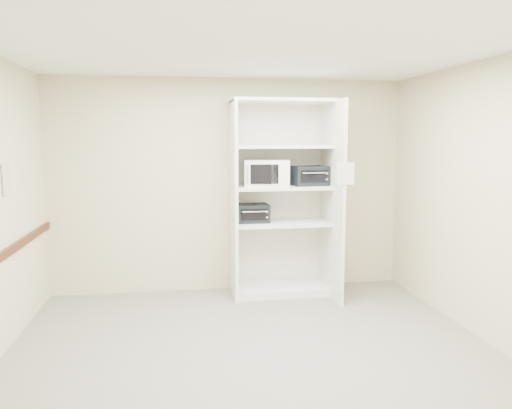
{
  "coord_description": "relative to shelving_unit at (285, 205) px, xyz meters",
  "views": [
    {
      "loc": [
        -0.66,
        -4.33,
        1.94
      ],
      "look_at": [
        0.23,
        1.26,
        1.2
      ],
      "focal_mm": 35.0,
      "sensor_mm": 36.0,
      "label": 1
    }
  ],
  "objects": [
    {
      "name": "floor",
      "position": [
        -0.67,
        -1.7,
        -1.13
      ],
      "size": [
        4.5,
        4.0,
        0.01
      ],
      "primitive_type": "cube",
      "color": "slate",
      "rests_on": "ground"
    },
    {
      "name": "paper_sign",
      "position": [
        0.56,
        -0.63,
        0.42
      ],
      "size": [
        0.19,
        0.01,
        0.25
      ],
      "primitive_type": "cube",
      "rotation": [
        0.0,
        0.0,
        -0.03
      ],
      "color": "white",
      "rests_on": "shelving_unit"
    },
    {
      "name": "ceiling",
      "position": [
        -0.67,
        -1.7,
        1.57
      ],
      "size": [
        4.5,
        4.0,
        0.01
      ],
      "primitive_type": "cube",
      "color": "white"
    },
    {
      "name": "wall_right",
      "position": [
        1.58,
        -1.7,
        0.22
      ],
      "size": [
        0.02,
        4.0,
        2.7
      ],
      "primitive_type": "cube",
      "color": "beige",
      "rests_on": "ground"
    },
    {
      "name": "toaster_oven_lower",
      "position": [
        -0.41,
        0.01,
        -0.1
      ],
      "size": [
        0.41,
        0.31,
        0.22
      ],
      "primitive_type": "cube",
      "rotation": [
        0.0,
        0.0,
        0.02
      ],
      "color": "black",
      "rests_on": "shelving_unit"
    },
    {
      "name": "shelving_unit",
      "position": [
        0.0,
        0.0,
        0.0
      ],
      "size": [
        1.24,
        0.92,
        2.42
      ],
      "color": "white",
      "rests_on": "floor"
    },
    {
      "name": "wall_back",
      "position": [
        -0.67,
        0.3,
        0.22
      ],
      "size": [
        4.5,
        0.02,
        2.7
      ],
      "primitive_type": "cube",
      "color": "beige",
      "rests_on": "ground"
    },
    {
      "name": "wall_front",
      "position": [
        -0.67,
        -3.7,
        0.22
      ],
      "size": [
        4.5,
        0.02,
        2.7
      ],
      "primitive_type": "cube",
      "color": "beige",
      "rests_on": "ground"
    },
    {
      "name": "wall_poster",
      "position": [
        -2.9,
        -1.08,
        0.44
      ],
      "size": [
        0.01,
        0.21,
        0.29
      ],
      "primitive_type": "cube",
      "color": "silver",
      "rests_on": "wall_left"
    },
    {
      "name": "toaster_oven_upper",
      "position": [
        0.29,
        -0.03,
        0.36
      ],
      "size": [
        0.46,
        0.37,
        0.24
      ],
      "primitive_type": "cube",
      "rotation": [
        0.0,
        0.0,
        0.14
      ],
      "color": "black",
      "rests_on": "shelving_unit"
    },
    {
      "name": "microwave",
      "position": [
        -0.25,
        -0.05,
        0.4
      ],
      "size": [
        0.58,
        0.47,
        0.32
      ],
      "primitive_type": "cube",
      "rotation": [
        0.0,
        0.0,
        -0.13
      ],
      "color": "white",
      "rests_on": "shelving_unit"
    }
  ]
}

